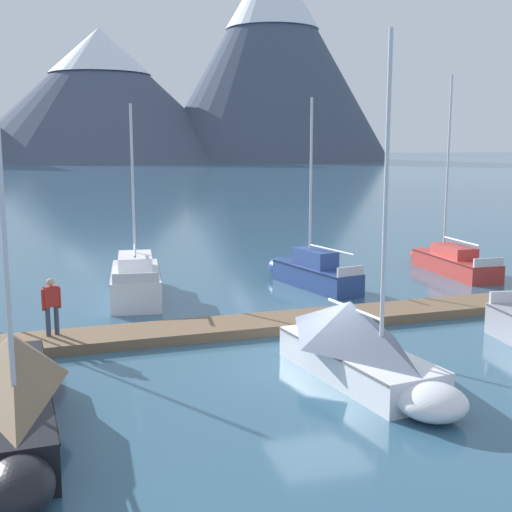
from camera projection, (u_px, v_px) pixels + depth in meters
The scene contains 10 objects.
ground_plane at pixel (319, 367), 17.66m from camera, with size 700.00×700.00×0.00m, color #335B75.
mountain_central_massif at pixel (101, 93), 214.73m from camera, with size 89.53×89.53×41.72m.
mountain_shoulder_ridge at pixel (272, 53), 222.13m from camera, with size 78.78×78.78×67.89m.
dock at pixel (273, 323), 21.43m from camera, with size 24.82×3.11×0.30m.
sailboat_second_berth at pixel (15, 390), 13.60m from camera, with size 1.95×7.44×6.75m.
sailboat_mid_dock_port at pixel (136, 279), 25.80m from camera, with size 2.27×6.28×7.27m.
sailboat_mid_dock_starboard at pixel (360, 345), 16.60m from camera, with size 2.70×6.33×8.30m.
sailboat_far_berth at pixel (310, 271), 27.66m from camera, with size 2.53×5.89×7.61m.
sailboat_end_of_dock at pixel (450, 261), 30.60m from camera, with size 1.69×6.22×8.84m.
person_on_dock at pixel (51, 303), 19.39m from camera, with size 0.54×0.36×1.69m.
Camera 1 is at (-6.25, -15.82, 5.83)m, focal length 47.14 mm.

